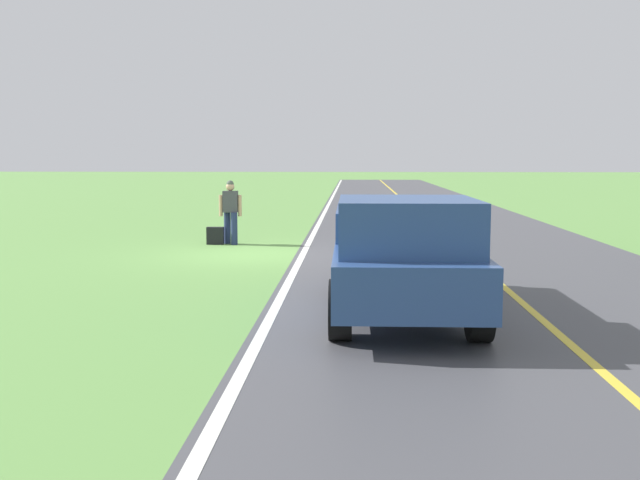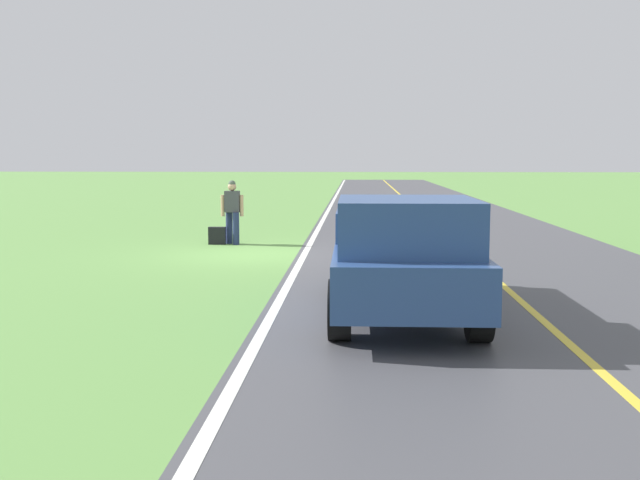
{
  "view_description": "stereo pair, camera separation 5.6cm",
  "coord_description": "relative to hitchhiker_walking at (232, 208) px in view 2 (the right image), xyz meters",
  "views": [
    {
      "loc": [
        -2.41,
        17.89,
        2.38
      ],
      "look_at": [
        -1.93,
        7.01,
        1.16
      ],
      "focal_mm": 41.57,
      "sensor_mm": 36.0,
      "label": 1
    },
    {
      "loc": [
        -2.47,
        17.89,
        2.38
      ],
      "look_at": [
        -1.93,
        7.01,
        1.16
      ],
      "focal_mm": 41.57,
      "sensor_mm": 36.0,
      "label": 2
    }
  ],
  "objects": [
    {
      "name": "lane_edge_line",
      "position": [
        -2.12,
        2.17,
        -0.98
      ],
      "size": [
        0.16,
        117.6,
        0.0
      ],
      "primitive_type": "cube",
      "color": "silver",
      "rests_on": "ground"
    },
    {
      "name": "road_surface",
      "position": [
        -6.13,
        2.17,
        -0.98
      ],
      "size": [
        8.37,
        120.0,
        0.0
      ],
      "primitive_type": "cube",
      "color": "#47474C",
      "rests_on": "ground"
    },
    {
      "name": "lane_centre_line",
      "position": [
        -6.13,
        2.17,
        -0.98
      ],
      "size": [
        0.14,
        117.6,
        0.0
      ],
      "primitive_type": "cube",
      "color": "gold",
      "rests_on": "ground"
    },
    {
      "name": "pickup_truck_passing",
      "position": [
        -4.08,
        9.14,
        -0.01
      ],
      "size": [
        2.12,
        5.41,
        1.82
      ],
      "color": "#2D4C84",
      "rests_on": "ground"
    },
    {
      "name": "ground_plane",
      "position": [
        -0.93,
        2.17,
        -0.98
      ],
      "size": [
        200.0,
        200.0,
        0.0
      ],
      "primitive_type": "plane",
      "color": "#609347"
    },
    {
      "name": "hitchhiker_walking",
      "position": [
        0.0,
        0.0,
        0.0
      ],
      "size": [
        0.62,
        0.51,
        1.75
      ],
      "color": "navy",
      "rests_on": "ground"
    },
    {
      "name": "suitcase_carried",
      "position": [
        0.42,
        0.09,
        -0.74
      ],
      "size": [
        0.47,
        0.21,
        0.48
      ],
      "primitive_type": "cube",
      "rotation": [
        0.0,
        0.0,
        1.6
      ],
      "color": "black",
      "rests_on": "ground"
    }
  ]
}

